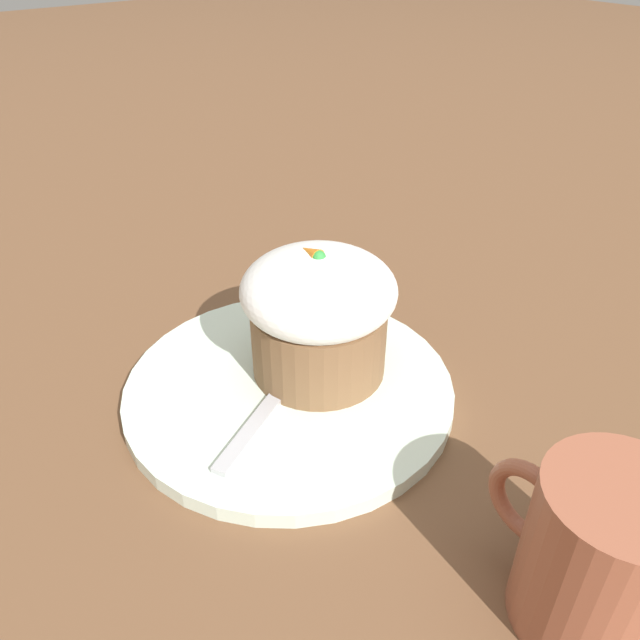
% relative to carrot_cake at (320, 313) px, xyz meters
% --- Properties ---
extents(ground_plane, '(4.00, 4.00, 0.00)m').
position_rel_carrot_cake_xyz_m(ground_plane, '(0.00, 0.03, -0.06)').
color(ground_plane, brown).
extents(dessert_plate, '(0.22, 0.22, 0.01)m').
position_rel_carrot_cake_xyz_m(dessert_plate, '(0.00, 0.03, -0.05)').
color(dessert_plate, silver).
rests_on(dessert_plate, ground_plane).
extents(carrot_cake, '(0.10, 0.10, 0.09)m').
position_rel_carrot_cake_xyz_m(carrot_cake, '(0.00, 0.00, 0.00)').
color(carrot_cake, brown).
rests_on(carrot_cake, dessert_plate).
extents(spoon, '(0.08, 0.12, 0.01)m').
position_rel_carrot_cake_xyz_m(spoon, '(-0.00, 0.03, -0.04)').
color(spoon, '#B7B7BC').
rests_on(spoon, dessert_plate).
extents(coffee_cup, '(0.10, 0.07, 0.09)m').
position_rel_carrot_cake_xyz_m(coffee_cup, '(-0.21, 0.01, -0.01)').
color(coffee_cup, '#9E563D').
rests_on(coffee_cup, ground_plane).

